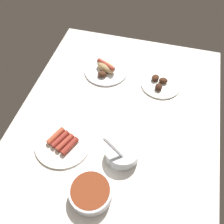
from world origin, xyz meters
TOP-DOWN VIEW (x-y plane):
  - ground_plane at (0.00, 0.00)cm, footprint 120.00×90.00cm
  - plate_hotdog_assembled at (-29.42, -13.02)cm, footprint 22.63×22.63cm
  - bowl_coleslaw at (15.84, 6.49)cm, footprint 13.84×13.84cm
  - bowl_chili at (34.45, -0.75)cm, footprint 15.62×15.62cm
  - plate_sausages at (16.71, -18.67)cm, footprint 23.74×23.74cm
  - plate_grilled_meat at (-27.19, 15.83)cm, footprint 19.87×19.87cm

SIDE VIEW (x-z plane):
  - ground_plane at x=0.00cm, z-range -3.00..0.00cm
  - plate_grilled_meat at x=-27.19cm, z-range -0.97..2.81cm
  - plate_sausages at x=16.71cm, z-range -0.75..2.64cm
  - plate_hotdog_assembled at x=-29.42cm, z-range -1.08..4.53cm
  - bowl_chili at x=34.45cm, z-range 0.25..5.69cm
  - bowl_coleslaw at x=15.84cm, z-range -4.49..11.02cm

